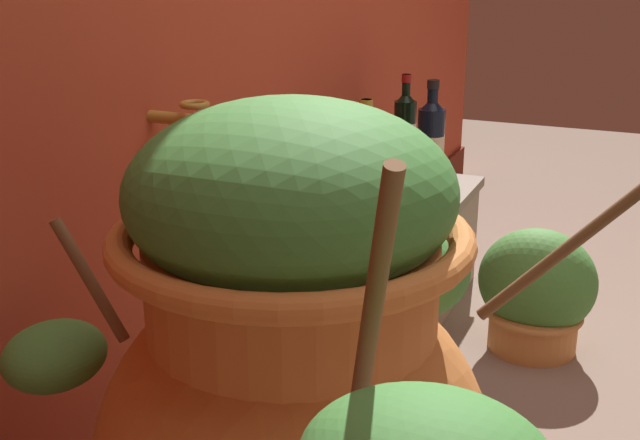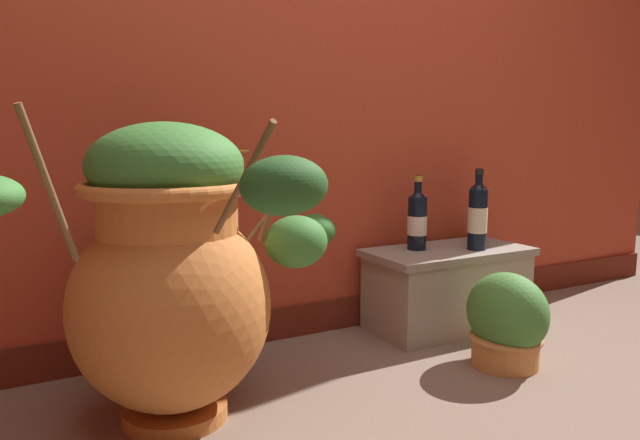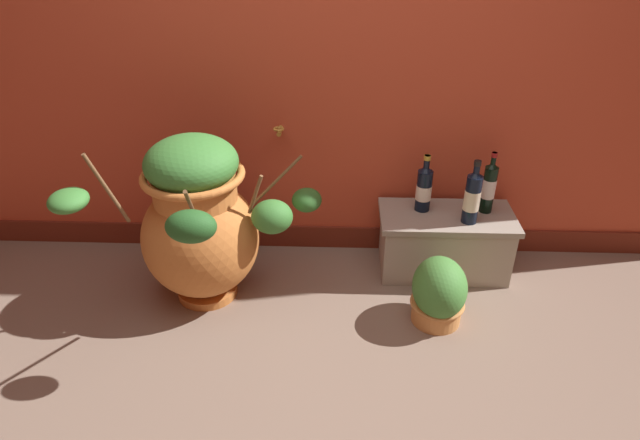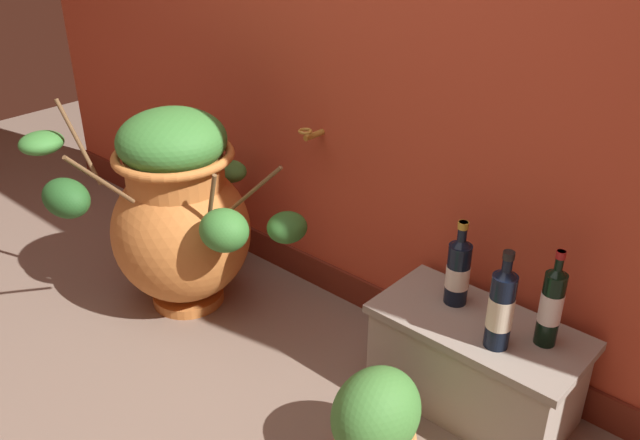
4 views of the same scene
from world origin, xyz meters
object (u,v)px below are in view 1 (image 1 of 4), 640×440
wine_bottle_right (405,135)px  potted_shrub (536,293)px  wine_bottle_middle (365,164)px  wine_bottle_left (431,145)px  terracotta_urn (300,397)px

wine_bottle_right → potted_shrub: size_ratio=0.98×
wine_bottle_middle → wine_bottle_right: wine_bottle_right is taller
wine_bottle_middle → wine_bottle_right: 0.33m
wine_bottle_left → wine_bottle_middle: size_ratio=1.09×
wine_bottle_middle → potted_shrub: size_ratio=0.92×
terracotta_urn → wine_bottle_right: terracotta_urn is taller
wine_bottle_middle → wine_bottle_right: (0.33, -0.00, 0.01)m
wine_bottle_left → potted_shrub: 0.52m
terracotta_urn → wine_bottle_right: 1.47m
wine_bottle_middle → terracotta_urn: bearing=-163.7°
wine_bottle_left → wine_bottle_middle: (-0.22, 0.12, -0.02)m
terracotta_urn → wine_bottle_right: size_ratio=3.30×
terracotta_urn → wine_bottle_middle: (1.10, 0.32, 0.04)m
terracotta_urn → potted_shrub: size_ratio=3.24×
wine_bottle_left → wine_bottle_right: 0.16m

